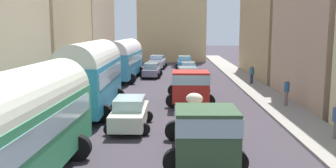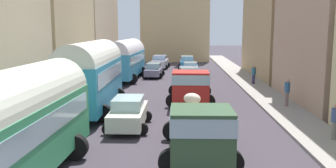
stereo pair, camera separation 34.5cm
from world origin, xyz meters
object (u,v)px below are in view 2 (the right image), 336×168
object	(u,v)px
car_0	(189,77)
pedestrian_1	(287,91)
cargo_truck_0	(199,130)
car_3	(128,113)
parked_bus_1	(91,73)
parked_bus_0	(7,127)
car_4	(154,70)
car_2	(187,63)
pedestrian_2	(254,74)
car_5	(160,62)
pedestrian_0	(335,121)
car_1	(191,69)
parked_bus_2	(126,58)
cargo_truck_1	(191,86)

from	to	relation	value
car_0	pedestrian_1	size ratio (longest dim) A/B	2.15
cargo_truck_0	car_3	world-z (taller)	cargo_truck_0
parked_bus_1	parked_bus_0	bearing A→B (deg)	-89.28
cargo_truck_0	car_4	distance (m)	24.72
car_2	pedestrian_2	xyz separation A→B (m)	(5.72, -12.33, 0.17)
parked_bus_1	car_2	distance (m)	24.12
cargo_truck_0	car_3	size ratio (longest dim) A/B	1.58
parked_bus_1	cargo_truck_0	world-z (taller)	parked_bus_1
parked_bus_0	car_0	xyz separation A→B (m)	(6.07, 21.68, -1.29)
car_5	pedestrian_0	bearing A→B (deg)	-72.62
car_1	car_4	bearing A→B (deg)	-168.25
parked_bus_1	pedestrian_2	distance (m)	16.29
parked_bus_0	parked_bus_2	world-z (taller)	parked_bus_2
car_2	car_3	world-z (taller)	car_2
pedestrian_0	pedestrian_2	bearing A→B (deg)	91.09
car_5	pedestrian_0	distance (m)	31.67
car_4	pedestrian_1	world-z (taller)	pedestrian_1
parked_bus_1	car_5	distance (m)	24.56
cargo_truck_0	car_4	xyz separation A→B (m)	(-3.45, 24.47, -0.51)
cargo_truck_0	car_0	distance (m)	18.81
car_5	pedestrian_0	world-z (taller)	pedestrian_0
parked_bus_1	cargo_truck_1	bearing A→B (deg)	20.91
car_3	cargo_truck_0	bearing A→B (deg)	-54.90
car_2	car_5	size ratio (longest dim) A/B	0.90
parked_bus_2	car_5	size ratio (longest dim) A/B	2.14
parked_bus_0	car_0	size ratio (longest dim) A/B	2.39
cargo_truck_0	car_4	world-z (taller)	cargo_truck_0
cargo_truck_1	car_1	xyz separation A→B (m)	(0.43, 14.40, -0.48)
parked_bus_2	car_1	size ratio (longest dim) A/B	2.50
parked_bus_2	cargo_truck_1	distance (m)	13.23
cargo_truck_0	pedestrian_2	distance (m)	20.31
parked_bus_0	car_4	size ratio (longest dim) A/B	2.46
parked_bus_1	car_2	bearing A→B (deg)	74.81
car_4	car_2	bearing A→B (deg)	63.55
car_3	car_5	size ratio (longest dim) A/B	0.94
car_2	car_1	bearing A→B (deg)	-87.83
cargo_truck_1	car_1	bearing A→B (deg)	88.29
car_1	parked_bus_1	bearing A→B (deg)	-111.37
pedestrian_1	parked_bus_2	bearing A→B (deg)	133.69
parked_bus_0	pedestrian_0	distance (m)	13.45
parked_bus_1	parked_bus_2	bearing A→B (deg)	89.79
parked_bus_1	car_0	world-z (taller)	parked_bus_1
parked_bus_1	pedestrian_0	world-z (taller)	parked_bus_1
parked_bus_2	car_0	size ratio (longest dim) A/B	2.31
car_1	car_3	xyz separation A→B (m)	(-3.77, -20.51, 0.02)
parked_bus_1	car_4	size ratio (longest dim) A/B	2.23
parked_bus_0	cargo_truck_1	distance (m)	15.02
car_2	car_4	bearing A→B (deg)	-116.45
car_4	car_1	bearing A→B (deg)	11.75
parked_bus_2	pedestrian_1	distance (m)	17.70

